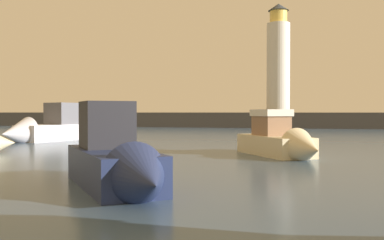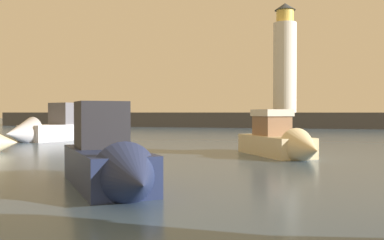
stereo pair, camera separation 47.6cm
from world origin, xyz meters
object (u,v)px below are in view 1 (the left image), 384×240
Objects in this scene: motorboat_3 at (283,142)px; motorboat_4 at (49,128)px; motorboat_0 at (119,163)px; lighthouse at (278,61)px.

motorboat_4 reaches higher than motorboat_3.
motorboat_0 is 22.78m from motorboat_4.
lighthouse reaches higher than motorboat_4.
motorboat_3 is at bearing -86.83° from lighthouse.
motorboat_0 is 11.20m from motorboat_3.
motorboat_4 is at bearing 156.95° from motorboat_3.
motorboat_4 is (-15.71, -33.39, -8.60)m from lighthouse.
motorboat_0 is at bearing -52.50° from motorboat_4.
motorboat_0 reaches higher than motorboat_3.
lighthouse is 37.89m from motorboat_4.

